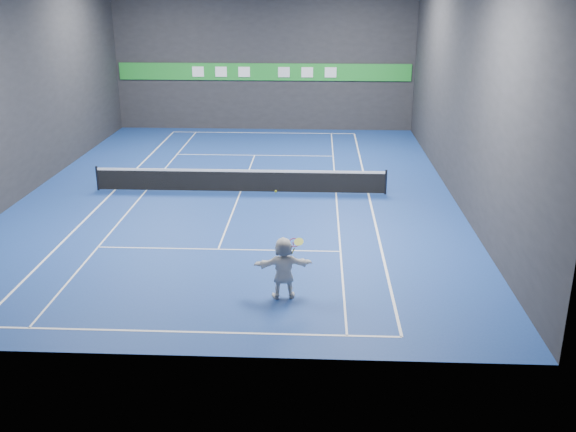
{
  "coord_description": "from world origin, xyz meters",
  "views": [
    {
      "loc": [
        3.29,
        -26.19,
        8.33
      ],
      "look_at": [
        2.39,
        -7.15,
        1.5
      ],
      "focal_mm": 40.0,
      "sensor_mm": 36.0,
      "label": 1
    }
  ],
  "objects_px": {
    "tennis_ball": "(276,191)",
    "tennis_net": "(240,180)",
    "tennis_racket": "(295,243)",
    "player": "(284,268)"
  },
  "relations": [
    {
      "from": "tennis_ball",
      "to": "tennis_net",
      "type": "bearing_deg",
      "value": 102.58
    },
    {
      "from": "player",
      "to": "tennis_racket",
      "type": "xyz_separation_m",
      "value": [
        0.31,
        0.05,
        0.72
      ]
    },
    {
      "from": "tennis_ball",
      "to": "tennis_net",
      "type": "height_order",
      "value": "tennis_ball"
    },
    {
      "from": "tennis_racket",
      "to": "player",
      "type": "bearing_deg",
      "value": -171.15
    },
    {
      "from": "player",
      "to": "tennis_net",
      "type": "height_order",
      "value": "player"
    },
    {
      "from": "player",
      "to": "tennis_ball",
      "type": "xyz_separation_m",
      "value": [
        -0.21,
        0.02,
        2.24
      ]
    },
    {
      "from": "tennis_ball",
      "to": "tennis_racket",
      "type": "distance_m",
      "value": 1.6
    },
    {
      "from": "player",
      "to": "tennis_ball",
      "type": "distance_m",
      "value": 2.25
    },
    {
      "from": "tennis_ball",
      "to": "tennis_net",
      "type": "xyz_separation_m",
      "value": [
        -2.18,
        9.78,
        -2.6
      ]
    },
    {
      "from": "tennis_net",
      "to": "tennis_racket",
      "type": "relative_size",
      "value": 24.79
    }
  ]
}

